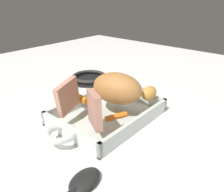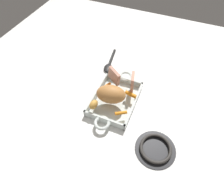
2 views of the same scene
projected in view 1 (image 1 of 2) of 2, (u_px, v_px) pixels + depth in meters
name	position (u px, v px, depth m)	size (l,w,h in m)	color
ground_plane	(108.00, 118.00, 0.63)	(1.85, 1.85, 0.00)	white
roasting_dish	(108.00, 113.00, 0.62)	(0.39, 0.21, 0.04)	silver
pork_roast	(117.00, 88.00, 0.60)	(0.14, 0.09, 0.09)	#B9783D
roast_slice_outer	(68.00, 96.00, 0.57)	(0.01, 0.08, 0.08)	tan
roast_slice_thin	(94.00, 109.00, 0.51)	(0.02, 0.08, 0.08)	tan
baby_carrot_center_left	(111.00, 87.00, 0.70)	(0.02, 0.02, 0.06)	orange
baby_carrot_long	(116.00, 116.00, 0.54)	(0.01, 0.01, 0.05)	orange
baby_carrot_southeast	(81.00, 98.00, 0.62)	(0.02, 0.02, 0.06)	orange
potato_near_roast	(149.00, 93.00, 0.63)	(0.05, 0.03, 0.04)	gold
stove_burner_rear	(89.00, 77.00, 0.89)	(0.17, 0.17, 0.02)	black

